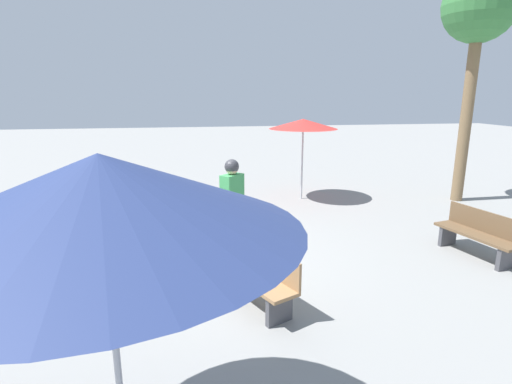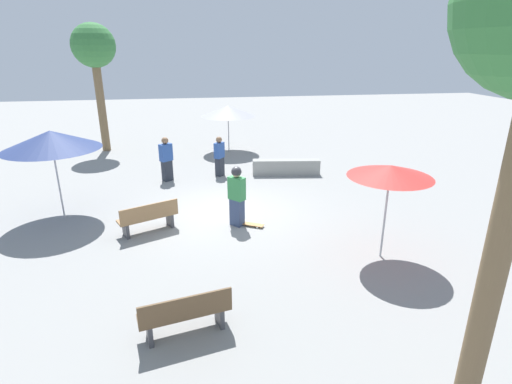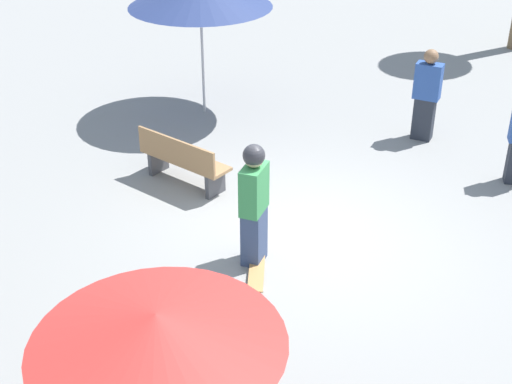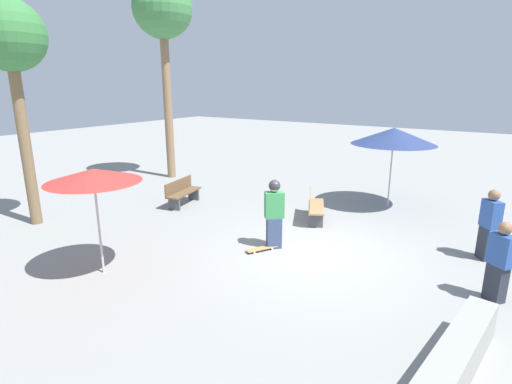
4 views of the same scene
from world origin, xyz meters
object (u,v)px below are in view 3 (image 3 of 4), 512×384
Objects in this scene: skateboard at (256,273)px; bench_far at (183,160)px; skater_main at (254,201)px; bystander_far at (426,95)px; shade_umbrella_red at (157,329)px.

skateboard is 2.80m from bench_far.
skater_main is 1.04× the size of bystander_far.
shade_umbrella_red is (2.86, -2.23, 2.09)m from skateboard.
skateboard is at bearing -99.27° from bystander_far.
skateboard is 5.26m from bystander_far.
bench_far is at bearing -131.40° from bystander_far.
skateboard is 0.35× the size of shade_umbrella_red.
bystander_far reaches higher than skateboard.
bench_far is at bearing 157.71° from shade_umbrella_red.
bystander_far is (-2.12, 4.45, -0.10)m from skater_main.
bench_far is 0.98× the size of bystander_far.
skater_main is at bearing 143.55° from shade_umbrella_red.
skateboard is (0.34, -0.14, -0.87)m from skater_main.
skateboard is 0.48× the size of bystander_far.
bystander_far reaches higher than bench_far.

